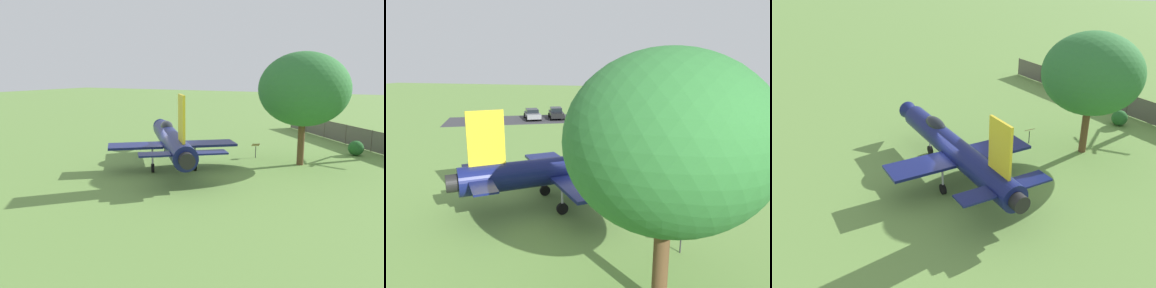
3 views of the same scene
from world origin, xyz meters
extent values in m
plane|color=#668E42|center=(0.00, 0.00, 0.00)|extent=(200.00, 200.00, 0.00)
cylinder|color=#111951|center=(0.00, 0.00, 1.90)|extent=(8.62, 10.39, 1.45)
cone|color=#111951|center=(4.11, -5.22, 1.90)|extent=(1.96, 2.02, 1.23)
cylinder|color=black|center=(-3.90, 4.94, 1.90)|extent=(1.06, 1.01, 0.87)
ellipsoid|color=black|center=(1.65, -2.09, 2.52)|extent=(2.07, 2.28, 0.84)
cube|color=yellow|center=(-2.84, 3.61, 3.98)|extent=(1.22, 1.50, 2.70)
cube|color=#111951|center=(1.60, 2.03, 1.72)|extent=(4.02, 3.76, 0.16)
cube|color=#111951|center=(-2.34, -1.08, 1.72)|extent=(4.02, 3.76, 0.16)
cube|color=#111951|center=(-1.87, 4.99, 2.05)|extent=(2.09, 1.98, 0.10)
cube|color=#111951|center=(-4.42, 2.98, 2.05)|extent=(2.09, 1.98, 0.10)
cylinder|color=#A5A8AD|center=(2.25, -2.85, 1.03)|extent=(0.12, 0.12, 1.46)
cylinder|color=black|center=(2.25, -2.85, 0.30)|extent=(0.51, 0.58, 0.60)
cylinder|color=#A5A8AD|center=(0.37, 1.83, 1.03)|extent=(0.12, 0.12, 1.46)
cylinder|color=black|center=(0.37, 1.83, 0.30)|extent=(0.51, 0.58, 0.60)
cylinder|color=#A5A8AD|center=(-1.87, 0.07, 1.03)|extent=(0.12, 0.12, 1.46)
cylinder|color=black|center=(-1.87, 0.07, 0.30)|extent=(0.51, 0.58, 0.60)
cylinder|color=brown|center=(-7.78, -4.96, 1.83)|extent=(0.48, 0.48, 3.66)
ellipsoid|color=#2D7033|center=(-7.78, -4.96, 5.40)|extent=(6.31, 5.95, 5.18)
cylinder|color=#4C4238|center=(-12.00, -12.48, 0.90)|extent=(0.08, 0.08, 1.80)
cylinder|color=#4C4238|center=(-9.66, -15.17, 0.90)|extent=(0.08, 0.08, 1.80)
cylinder|color=#4C4238|center=(-7.33, -17.86, 0.90)|extent=(0.08, 0.08, 1.80)
cylinder|color=#4C4238|center=(-4.99, -20.54, 0.90)|extent=(0.08, 0.08, 1.80)
cylinder|color=#4C4238|center=(-2.66, -23.23, 0.90)|extent=(0.08, 0.08, 1.80)
ellipsoid|color=#235B26|center=(-11.01, -10.13, 0.60)|extent=(1.21, 1.06, 1.20)
cylinder|color=#333333|center=(-4.21, -5.68, 0.45)|extent=(0.06, 0.06, 0.90)
cube|color=olive|center=(-4.21, -5.68, 1.02)|extent=(0.72, 0.67, 0.25)
camera|label=1|loc=(-13.68, 22.89, 6.63)|focal=36.57mm
camera|label=2|loc=(-17.78, -5.01, 7.52)|focal=32.90mm
camera|label=3|loc=(-4.03, 21.03, 12.42)|focal=38.57mm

